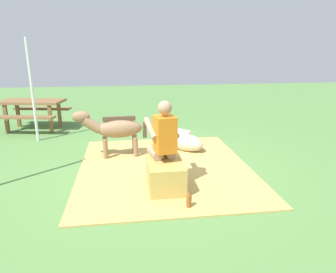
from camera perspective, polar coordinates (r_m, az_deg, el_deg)
name	(u,v)px	position (r m, az deg, el deg)	size (l,w,h in m)	color
ground_plane	(154,166)	(5.39, -2.57, -5.58)	(24.00, 24.00, 0.00)	#568442
hay_patch	(165,167)	(5.31, -0.63, -5.78)	(3.33, 2.89, 0.02)	tan
hay_bale	(165,175)	(4.50, -0.48, -7.23)	(0.76, 0.51, 0.42)	tan
person_seated	(163,140)	(4.47, -1.02, -0.59)	(0.70, 0.49, 1.30)	tan
pony_standing	(115,129)	(5.76, -9.92, 1.39)	(0.38, 1.35, 0.91)	#8C6B4C
pony_lying	(180,140)	(6.23, 2.33, -0.70)	(1.20, 1.07, 0.42)	beige
soda_bottle	(189,200)	(4.02, 3.94, -11.79)	(0.07, 0.07, 0.24)	brown
tent_pole_right	(32,91)	(7.23, -24.04, 7.77)	(0.06, 0.06, 2.22)	silver
picnic_bench	(33,107)	(8.37, -23.98, 5.03)	(1.55, 1.71, 0.75)	brown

